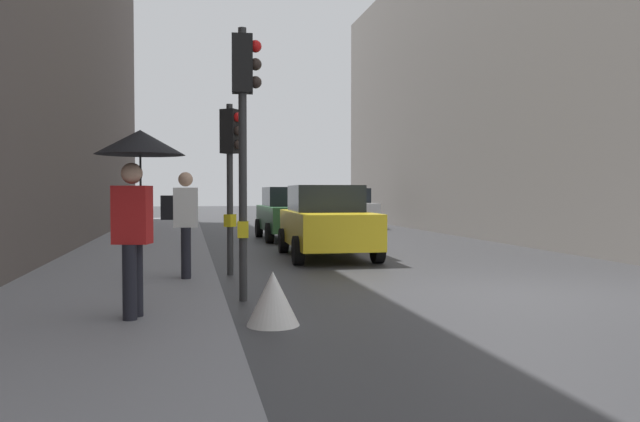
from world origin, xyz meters
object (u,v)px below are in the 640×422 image
(pedestrian_with_black_backpack, at_px, (183,218))
(car_yellow_taxi, at_px, (326,221))
(traffic_light_near_left, at_px, (244,114))
(car_white_compact, at_px, (345,208))
(pedestrian_with_umbrella, at_px, (138,171))
(traffic_light_near_right, at_px, (231,157))
(warning_sign_triangle, at_px, (273,298))
(car_green_estate, at_px, (290,213))

(pedestrian_with_black_backpack, bearing_deg, car_yellow_taxi, 49.79)
(traffic_light_near_left, xyz_separation_m, car_yellow_taxi, (2.48, 5.44, -1.86))
(car_white_compact, xyz_separation_m, pedestrian_with_umbrella, (-7.43, -19.02, 0.96))
(traffic_light_near_right, distance_m, warning_sign_triangle, 4.91)
(car_yellow_taxi, height_order, car_green_estate, same)
(traffic_light_near_left, relative_size, car_white_compact, 0.92)
(traffic_light_near_right, bearing_deg, warning_sign_triangle, -87.68)
(pedestrian_with_black_backpack, distance_m, warning_sign_triangle, 3.44)
(traffic_light_near_left, height_order, warning_sign_triangle, traffic_light_near_left)
(warning_sign_triangle, bearing_deg, car_green_estate, 79.59)
(car_green_estate, xyz_separation_m, pedestrian_with_umbrella, (-3.91, -12.92, 0.96))
(traffic_light_near_right, height_order, pedestrian_with_black_backpack, traffic_light_near_right)
(car_white_compact, relative_size, car_green_estate, 1.02)
(traffic_light_near_right, height_order, car_green_estate, traffic_light_near_right)
(traffic_light_near_right, distance_m, pedestrian_with_black_backpack, 1.95)
(traffic_light_near_left, distance_m, pedestrian_with_umbrella, 2.38)
(car_white_compact, xyz_separation_m, pedestrian_with_black_backpack, (-6.96, -15.83, 0.29))
(traffic_light_near_right, bearing_deg, pedestrian_with_black_backpack, -123.39)
(car_yellow_taxi, xyz_separation_m, car_white_compact, (3.59, 11.84, 0.00))
(traffic_light_near_right, xyz_separation_m, traffic_light_near_left, (0.00, -2.80, 0.48))
(warning_sign_triangle, bearing_deg, car_yellow_taxi, 72.16)
(car_green_estate, bearing_deg, warning_sign_triangle, -100.41)
(car_green_estate, relative_size, warning_sign_triangle, 6.48)
(traffic_light_near_left, distance_m, pedestrian_with_black_backpack, 2.32)
(car_green_estate, height_order, pedestrian_with_umbrella, pedestrian_with_umbrella)
(car_yellow_taxi, bearing_deg, traffic_light_near_left, -114.51)
(pedestrian_with_umbrella, relative_size, warning_sign_triangle, 3.29)
(pedestrian_with_black_backpack, height_order, warning_sign_triangle, pedestrian_with_black_backpack)
(traffic_light_near_right, distance_m, pedestrian_with_umbrella, 4.75)
(traffic_light_near_left, relative_size, car_yellow_taxi, 0.93)
(car_white_compact, relative_size, warning_sign_triangle, 6.64)
(pedestrian_with_black_backpack, xyz_separation_m, warning_sign_triangle, (1.07, -3.16, -0.84))
(car_white_compact, bearing_deg, car_green_estate, -120.02)
(traffic_light_near_right, relative_size, car_yellow_taxi, 0.77)
(car_green_estate, bearing_deg, pedestrian_with_black_backpack, -109.47)
(traffic_light_near_left, bearing_deg, car_yellow_taxi, 65.49)
(pedestrian_with_umbrella, height_order, warning_sign_triangle, pedestrian_with_umbrella)
(traffic_light_near_right, bearing_deg, pedestrian_with_umbrella, -106.66)
(car_yellow_taxi, height_order, warning_sign_triangle, car_yellow_taxi)
(car_yellow_taxi, distance_m, pedestrian_with_umbrella, 8.20)
(car_white_compact, bearing_deg, pedestrian_with_black_backpack, -113.74)
(pedestrian_with_umbrella, height_order, pedestrian_with_black_backpack, pedestrian_with_umbrella)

